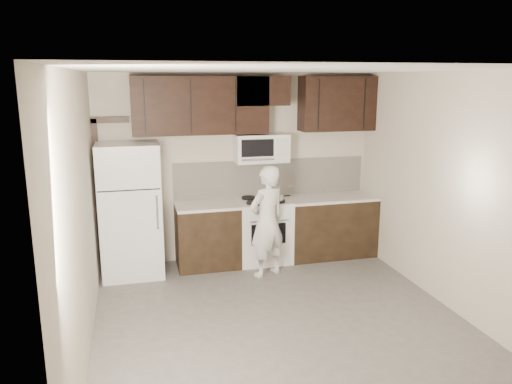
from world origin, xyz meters
name	(u,v)px	position (x,y,z in m)	size (l,w,h in m)	color
floor	(282,324)	(0.00, 0.00, 0.00)	(4.50, 4.50, 0.00)	#555250
back_wall	(238,167)	(0.00, 2.25, 1.35)	(4.00, 4.00, 0.00)	beige
ceiling	(286,70)	(0.00, 0.00, 2.70)	(4.50, 4.50, 0.00)	white
counter_run	(283,229)	(0.60, 1.94, 0.46)	(2.95, 0.64, 0.91)	black
stove	(263,230)	(0.30, 1.94, 0.46)	(0.76, 0.66, 0.94)	white
backsplash	(271,177)	(0.50, 2.24, 1.18)	(2.90, 0.02, 0.54)	silver
upper_cabinets	(254,103)	(0.21, 2.08, 2.28)	(3.48, 0.35, 0.78)	black
microwave	(261,148)	(0.30, 2.06, 1.65)	(0.76, 0.42, 0.40)	white
refrigerator	(131,210)	(-1.55, 1.89, 0.90)	(0.80, 0.76, 1.80)	white
door_trim	(101,181)	(-1.92, 2.21, 1.25)	(0.50, 0.08, 2.12)	black
saucepan	(278,198)	(0.48, 1.79, 0.97)	(0.27, 0.16, 0.15)	silver
baking_tray	(264,202)	(0.28, 1.79, 0.92)	(0.36, 0.27, 0.02)	black
pizza	(265,201)	(0.28, 1.79, 0.94)	(0.24, 0.24, 0.02)	beige
person	(267,221)	(0.21, 1.39, 0.76)	(0.55, 0.36, 1.51)	silver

